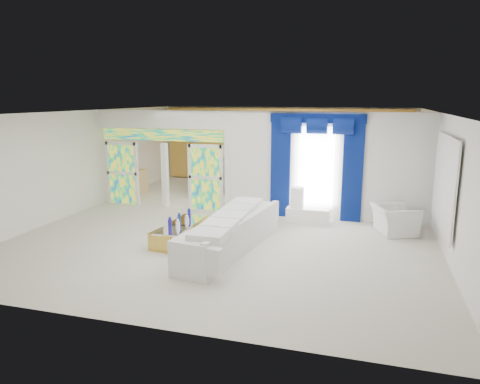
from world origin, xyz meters
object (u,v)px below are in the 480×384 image
(white_sofa, at_px, (231,235))
(coffee_table, at_px, (181,233))
(console_table, at_px, (308,215))
(armchair, at_px, (394,220))
(grand_piano, at_px, (224,175))

(white_sofa, xyz_separation_m, coffee_table, (-1.35, 0.30, -0.16))
(white_sofa, height_order, console_table, white_sofa)
(console_table, bearing_deg, coffee_table, -137.31)
(coffee_table, xyz_separation_m, console_table, (2.69, 2.48, -0.01))
(white_sofa, height_order, armchair, white_sofa)
(white_sofa, xyz_separation_m, armchair, (3.58, 2.39, -0.01))
(armchair, distance_m, grand_piano, 7.24)
(coffee_table, relative_size, armchair, 1.69)
(coffee_table, distance_m, grand_piano, 6.34)
(white_sofa, xyz_separation_m, console_table, (1.34, 2.78, -0.17))
(armchair, bearing_deg, console_table, 60.93)
(white_sofa, distance_m, console_table, 3.09)
(coffee_table, height_order, armchair, armchair)
(white_sofa, distance_m, coffee_table, 1.39)
(console_table, bearing_deg, white_sofa, -115.70)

